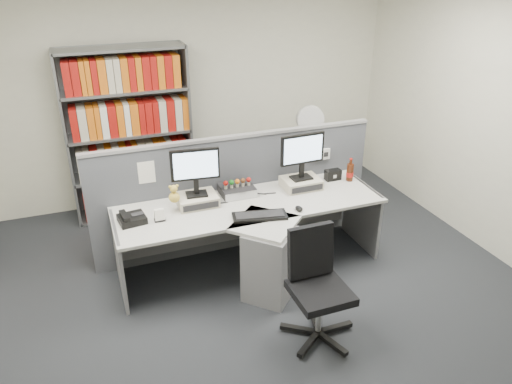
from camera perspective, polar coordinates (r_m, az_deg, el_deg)
name	(u,v)px	position (r m, az deg, el deg)	size (l,w,h in m)	color
ground	(282,315)	(4.55, 2.95, -13.90)	(5.50, 5.50, 0.00)	#2C2E33
room_shell	(287,121)	(3.68, 3.58, 8.11)	(5.04, 5.54, 2.72)	silver
partition	(236,192)	(5.19, -2.27, 0.01)	(3.00, 0.08, 1.27)	#50535B
desk	(258,238)	(4.74, 0.23, -5.33)	(2.60, 1.20, 0.72)	beige
monitor_riser_left	(197,200)	(4.78, -6.79, -0.90)	(0.38, 0.31, 0.10)	beige
monitor_riser_right	(301,183)	(5.12, 5.21, 1.04)	(0.38, 0.31, 0.10)	beige
monitor_left	(195,168)	(4.65, -7.00, 2.73)	(0.46, 0.17, 0.47)	black
monitor_right	(302,153)	(4.99, 5.36, 4.54)	(0.47, 0.16, 0.48)	black
desktop_pc	(237,190)	(4.96, -2.21, 0.21)	(0.33, 0.29, 0.09)	black
figurines	(237,182)	(4.91, -2.17, 1.14)	(0.29, 0.05, 0.09)	beige
keyboard	(260,216)	(4.54, 0.43, -2.76)	(0.52, 0.28, 0.03)	black
mouse	(299,209)	(4.67, 4.96, -1.91)	(0.06, 0.10, 0.04)	black
desk_phone	(131,219)	(4.58, -14.15, -2.99)	(0.26, 0.24, 0.10)	black
desk_calendar	(159,216)	(4.55, -11.05, -2.71)	(0.10, 0.07, 0.12)	black
plush_toy	(174,195)	(4.62, -9.39, -0.33)	(0.10, 0.10, 0.18)	gold
speaker	(333,175)	(5.34, 8.83, 1.97)	(0.17, 0.09, 0.11)	black
cola_bottle	(350,172)	(5.33, 10.75, 2.24)	(0.08, 0.08, 0.25)	#3F190A
shelving_unit	(130,137)	(5.98, -14.31, 6.19)	(1.41, 0.40, 2.00)	slate
filing_cabinet	(307,175)	(6.36, 5.90, 1.97)	(0.45, 0.61, 0.70)	slate
desk_fan	(310,122)	(6.11, 6.20, 7.98)	(0.33, 0.20, 0.56)	white
office_chair	(316,283)	(4.10, 6.97, -10.31)	(0.60, 0.62, 0.94)	silver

